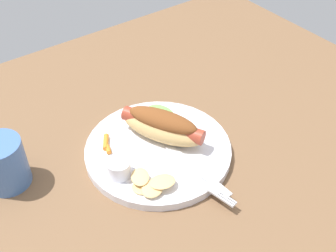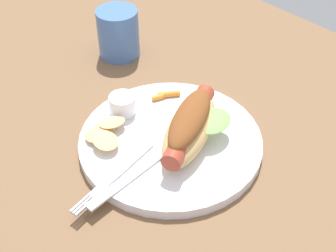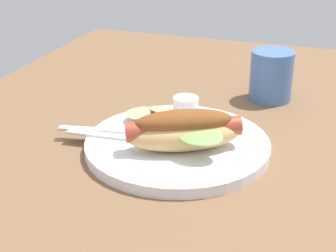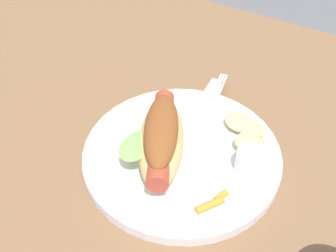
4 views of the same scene
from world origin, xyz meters
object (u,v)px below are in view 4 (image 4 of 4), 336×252
(sauce_ramekin, at_px, (251,162))
(chips_pile, at_px, (248,132))
(plate, at_px, (182,155))
(knife, at_px, (198,108))
(fork, at_px, (212,105))
(carrot_garnish, at_px, (213,202))
(hot_dog, at_px, (163,135))

(sauce_ramekin, bearing_deg, chips_pile, 116.21)
(plate, distance_m, chips_pile, 0.10)
(sauce_ramekin, bearing_deg, knife, 147.64)
(knife, bearing_deg, fork, -47.91)
(sauce_ramekin, height_order, carrot_garnish, sauce_ramekin)
(hot_dog, distance_m, chips_pile, 0.12)
(sauce_ramekin, xyz_separation_m, knife, (-0.11, 0.07, -0.01))
(sauce_ramekin, height_order, chips_pile, sauce_ramekin)
(plate, xyz_separation_m, carrot_garnish, (0.07, -0.06, 0.01))
(knife, height_order, carrot_garnish, carrot_garnish)
(plate, height_order, chips_pile, chips_pile)
(hot_dog, distance_m, knife, 0.10)
(plate, xyz_separation_m, sauce_ramekin, (0.09, 0.02, 0.02))
(sauce_ramekin, distance_m, fork, 0.13)
(plate, relative_size, sauce_ramekin, 6.57)
(carrot_garnish, bearing_deg, fork, 116.58)
(sauce_ramekin, relative_size, carrot_garnish, 0.87)
(carrot_garnish, bearing_deg, chips_pile, 94.31)
(fork, bearing_deg, knife, 125.13)
(plate, distance_m, sauce_ramekin, 0.10)
(sauce_ramekin, relative_size, knife, 0.27)
(chips_pile, relative_size, carrot_garnish, 1.71)
(hot_dog, bearing_deg, fork, -35.94)
(sauce_ramekin, height_order, knife, sauce_ramekin)
(plate, bearing_deg, chips_pile, 47.26)
(hot_dog, height_order, sauce_ramekin, hot_dog)
(plate, distance_m, fork, 0.10)
(plate, distance_m, carrot_garnish, 0.09)
(plate, height_order, fork, fork)
(hot_dog, distance_m, carrot_garnish, 0.11)
(fork, height_order, chips_pile, chips_pile)
(sauce_ramekin, distance_m, knife, 0.13)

